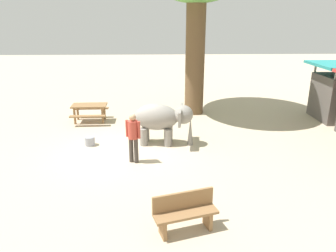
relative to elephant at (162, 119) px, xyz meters
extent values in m
plane|color=#BAA88C|center=(0.73, -1.40, -0.96)|extent=(60.00, 60.00, 0.00)
cylinder|color=gray|center=(-0.19, 0.24, -0.64)|extent=(0.28, 0.28, 0.64)
cylinder|color=gray|center=(0.25, 0.18, -0.64)|extent=(0.28, 0.28, 0.64)
cylinder|color=gray|center=(-0.31, -0.63, -0.64)|extent=(0.28, 0.28, 0.64)
cylinder|color=gray|center=(0.13, -0.69, -0.64)|extent=(0.28, 0.28, 0.64)
ellipsoid|color=gray|center=(-0.03, -0.22, 0.06)|extent=(1.01, 1.69, 0.96)
sphere|color=gray|center=(0.10, 0.75, 0.18)|extent=(0.68, 0.68, 0.68)
cone|color=gray|center=(0.13, 1.01, -0.42)|extent=(0.21, 0.21, 1.07)
cube|color=gray|center=(-0.36, 0.71, 0.18)|extent=(0.56, 0.16, 0.51)
cube|color=gray|center=(0.53, 0.59, 0.18)|extent=(0.56, 0.16, 0.51)
cylinder|color=#3F3833|center=(1.53, -1.03, -0.55)|extent=(0.14, 0.14, 0.82)
cylinder|color=#3F3833|center=(1.61, -0.87, -0.55)|extent=(0.14, 0.14, 0.82)
cylinder|color=#B23F33|center=(1.57, -0.95, 0.15)|extent=(0.32, 0.32, 0.58)
sphere|color=tan|center=(1.57, -0.95, 0.55)|extent=(0.22, 0.22, 0.22)
cylinder|color=#B23F33|center=(1.48, -1.14, 0.17)|extent=(0.09, 0.09, 0.55)
cylinder|color=#B23F33|center=(1.66, -0.76, 0.17)|extent=(0.09, 0.09, 0.55)
cylinder|color=brown|center=(-4.00, 1.59, 1.78)|extent=(0.89, 0.89, 5.48)
cube|color=olive|center=(5.18, 0.40, -0.51)|extent=(0.79, 1.46, 0.06)
cube|color=olive|center=(5.02, 0.35, -0.28)|extent=(0.46, 1.36, 0.40)
cube|color=olive|center=(5.03, 0.91, -0.75)|extent=(0.37, 0.18, 0.42)
cube|color=olive|center=(5.33, -0.10, -0.75)|extent=(0.37, 0.18, 0.42)
cube|color=olive|center=(-2.74, -3.17, -0.21)|extent=(0.84, 1.52, 0.06)
cylinder|color=olive|center=(-2.40, -3.76, -0.60)|extent=(0.10, 0.10, 0.72)
cylinder|color=olive|center=(-3.04, -3.78, -0.60)|extent=(0.10, 0.10, 0.72)
cylinder|color=olive|center=(-2.43, -2.56, -0.60)|extent=(0.10, 0.10, 0.72)
cylinder|color=olive|center=(-3.07, -2.58, -0.60)|extent=(0.10, 0.10, 0.72)
cube|color=olive|center=(-2.12, -3.15, -0.52)|extent=(0.28, 1.51, 0.05)
cube|color=olive|center=(-3.36, -3.19, -0.52)|extent=(0.28, 1.51, 0.05)
cylinder|color=gray|center=(-1.84, 7.15, 0.24)|extent=(0.10, 0.10, 2.40)
cylinder|color=gray|center=(-3.64, 7.15, 0.24)|extent=(0.10, 0.10, 2.40)
cylinder|color=gray|center=(0.08, -2.64, -0.80)|extent=(0.36, 0.36, 0.32)
camera|label=1|loc=(11.13, -0.19, 3.51)|focal=34.64mm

